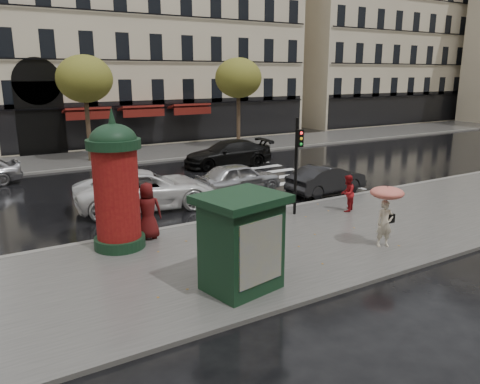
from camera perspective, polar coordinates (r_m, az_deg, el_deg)
ground at (r=16.10m, az=5.40°, el=-5.88°), size 160.00×160.00×0.00m
near_sidewalk at (r=15.71m, az=6.50°, el=-6.21°), size 90.00×7.00×0.12m
far_sidewalk at (r=32.85m, az=-14.74°, el=4.23°), size 90.00×6.00×0.12m
near_kerb at (r=18.44m, az=-0.14°, el=-2.95°), size 90.00×0.25×0.14m
far_kerb at (r=30.02m, az=-13.07°, el=3.43°), size 90.00×0.25×0.14m
zebra_crossing at (r=26.99m, az=3.55°, el=2.44°), size 3.60×11.75×0.01m
bldg_far_corner at (r=45.08m, az=-12.23°, el=21.35°), size 26.00×14.00×22.90m
bldg_far_right at (r=60.50m, az=15.29°, el=19.30°), size 24.00×14.00×22.90m
tree_far_left at (r=30.91m, az=-18.43°, el=12.91°), size 3.40×3.40×6.64m
tree_far_right at (r=35.11m, az=-0.19°, el=13.70°), size 3.40×3.40×6.64m
woman_umbrella at (r=15.47m, az=17.39°, el=-1.67°), size 1.05×1.05×2.03m
woman_red at (r=19.22m, az=12.96°, el=-0.15°), size 0.91×0.86×1.49m
man_burgundy at (r=15.88m, az=-11.19°, el=-2.28°), size 1.05×0.80×1.92m
morris_column at (r=15.01m, az=-14.88°, el=1.17°), size 1.65×1.65×4.45m
traffic_light at (r=18.09m, az=6.99°, el=4.26°), size 0.25×0.36×3.79m
newsstand at (r=11.90m, az=0.14°, el=-6.03°), size 2.36×2.10×2.49m
car_silver at (r=22.14m, az=-0.18°, el=1.74°), size 4.37×2.01×1.45m
car_darkgrey at (r=22.44m, az=10.52°, el=1.53°), size 4.18×1.73×1.35m
car_white at (r=19.96m, az=-11.39°, el=0.30°), size 6.10×3.40×1.61m
car_black at (r=28.49m, az=-1.51°, el=4.70°), size 5.61×2.68×1.58m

